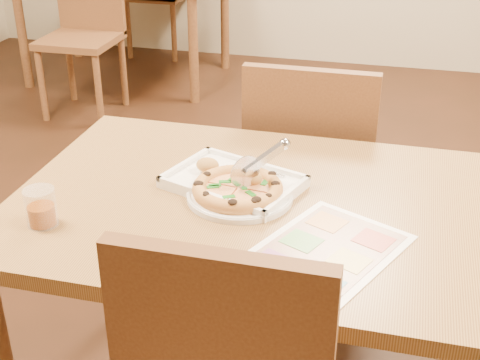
% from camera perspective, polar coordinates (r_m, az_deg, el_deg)
% --- Properties ---
extents(dining_table, '(1.30, 0.85, 0.72)m').
position_cam_1_polar(dining_table, '(1.68, 2.98, -4.47)').
color(dining_table, olive).
rests_on(dining_table, ground).
extents(chair_far, '(0.42, 0.42, 0.47)m').
position_cam_1_polar(chair_far, '(2.24, 6.06, 1.94)').
color(chair_far, brown).
rests_on(chair_far, ground).
extents(bg_chair_near, '(0.42, 0.42, 0.47)m').
position_cam_1_polar(bg_chair_near, '(4.17, -13.09, 13.43)').
color(bg_chair_near, brown).
rests_on(bg_chair_near, ground).
extents(plate, '(0.32, 0.32, 0.01)m').
position_cam_1_polar(plate, '(1.66, 0.00, -1.32)').
color(plate, white).
rests_on(plate, dining_table).
extents(pizza, '(0.23, 0.23, 0.03)m').
position_cam_1_polar(pizza, '(1.65, -0.21, -0.76)').
color(pizza, '#E0944C').
rests_on(pizza, plate).
extents(pizza_cutter, '(0.12, 0.13, 0.10)m').
position_cam_1_polar(pizza_cutter, '(1.64, 1.58, 1.47)').
color(pizza_cutter, silver).
rests_on(pizza_cutter, pizza).
extents(appetizer_tray, '(0.38, 0.32, 0.06)m').
position_cam_1_polar(appetizer_tray, '(1.71, -0.62, -0.16)').
color(appetizer_tray, white).
rests_on(appetizer_tray, dining_table).
extents(glass_tumbler, '(0.07, 0.07, 0.09)m').
position_cam_1_polar(glass_tumbler, '(1.60, -16.61, -2.41)').
color(glass_tumbler, '#83390A').
rests_on(glass_tumbler, dining_table).
extents(menu, '(0.39, 0.44, 0.00)m').
position_cam_1_polar(menu, '(1.46, 7.24, -6.05)').
color(menu, white).
rests_on(menu, dining_table).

